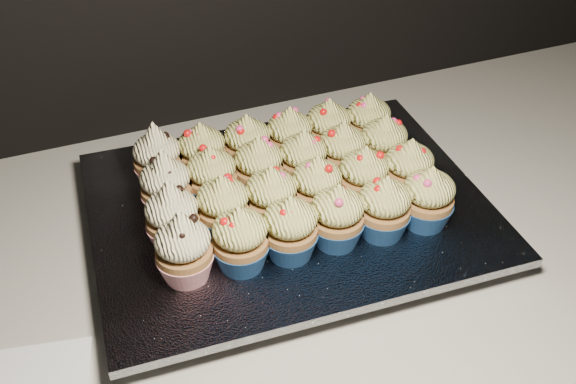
% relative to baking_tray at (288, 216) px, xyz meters
% --- Properties ---
extents(worktop, '(2.44, 0.64, 0.04)m').
position_rel_baking_tray_xyz_m(worktop, '(-0.07, -0.01, -0.03)').
color(worktop, beige).
rests_on(worktop, cabinet).
extents(baking_tray, '(0.47, 0.37, 0.02)m').
position_rel_baking_tray_xyz_m(baking_tray, '(0.00, 0.00, 0.00)').
color(baking_tray, black).
rests_on(baking_tray, worktop).
extents(foil_lining, '(0.51, 0.41, 0.01)m').
position_rel_baking_tray_xyz_m(foil_lining, '(-0.00, 0.00, 0.02)').
color(foil_lining, silver).
rests_on(foil_lining, baking_tray).
extents(cupcake_0, '(0.06, 0.06, 0.10)m').
position_rel_baking_tray_xyz_m(cupcake_0, '(-0.15, -0.08, 0.06)').
color(cupcake_0, '#AC1824').
rests_on(cupcake_0, foil_lining).
extents(cupcake_1, '(0.06, 0.06, 0.08)m').
position_rel_baking_tray_xyz_m(cupcake_1, '(-0.09, -0.08, 0.06)').
color(cupcake_1, navy).
rests_on(cupcake_1, foil_lining).
extents(cupcake_2, '(0.06, 0.06, 0.08)m').
position_rel_baking_tray_xyz_m(cupcake_2, '(-0.03, -0.09, 0.06)').
color(cupcake_2, navy).
rests_on(cupcake_2, foil_lining).
extents(cupcake_3, '(0.06, 0.06, 0.08)m').
position_rel_baking_tray_xyz_m(cupcake_3, '(0.02, -0.09, 0.06)').
color(cupcake_3, navy).
rests_on(cupcake_3, foil_lining).
extents(cupcake_4, '(0.06, 0.06, 0.08)m').
position_rel_baking_tray_xyz_m(cupcake_4, '(0.08, -0.09, 0.06)').
color(cupcake_4, navy).
rests_on(cupcake_4, foil_lining).
extents(cupcake_5, '(0.06, 0.06, 0.08)m').
position_rel_baking_tray_xyz_m(cupcake_5, '(0.14, -0.10, 0.06)').
color(cupcake_5, navy).
rests_on(cupcake_5, foil_lining).
extents(cupcake_6, '(0.06, 0.06, 0.10)m').
position_rel_baking_tray_xyz_m(cupcake_6, '(-0.15, -0.02, 0.06)').
color(cupcake_6, '#AC1824').
rests_on(cupcake_6, foil_lining).
extents(cupcake_7, '(0.06, 0.06, 0.08)m').
position_rel_baking_tray_xyz_m(cupcake_7, '(-0.09, -0.02, 0.06)').
color(cupcake_7, navy).
rests_on(cupcake_7, foil_lining).
extents(cupcake_8, '(0.06, 0.06, 0.08)m').
position_rel_baking_tray_xyz_m(cupcake_8, '(-0.03, -0.03, 0.06)').
color(cupcake_8, navy).
rests_on(cupcake_8, foil_lining).
extents(cupcake_9, '(0.06, 0.06, 0.08)m').
position_rel_baking_tray_xyz_m(cupcake_9, '(0.03, -0.03, 0.06)').
color(cupcake_9, navy).
rests_on(cupcake_9, foil_lining).
extents(cupcake_10, '(0.06, 0.06, 0.08)m').
position_rel_baking_tray_xyz_m(cupcake_10, '(0.09, -0.03, 0.06)').
color(cupcake_10, navy).
rests_on(cupcake_10, foil_lining).
extents(cupcake_11, '(0.06, 0.06, 0.08)m').
position_rel_baking_tray_xyz_m(cupcake_11, '(0.15, -0.04, 0.06)').
color(cupcake_11, navy).
rests_on(cupcake_11, foil_lining).
extents(cupcake_12, '(0.06, 0.06, 0.10)m').
position_rel_baking_tray_xyz_m(cupcake_12, '(-0.14, 0.04, 0.06)').
color(cupcake_12, '#AC1824').
rests_on(cupcake_12, foil_lining).
extents(cupcake_13, '(0.06, 0.06, 0.08)m').
position_rel_baking_tray_xyz_m(cupcake_13, '(-0.09, 0.04, 0.06)').
color(cupcake_13, navy).
rests_on(cupcake_13, foil_lining).
extents(cupcake_14, '(0.06, 0.06, 0.08)m').
position_rel_baking_tray_xyz_m(cupcake_14, '(-0.03, 0.03, 0.06)').
color(cupcake_14, navy).
rests_on(cupcake_14, foil_lining).
extents(cupcake_15, '(0.06, 0.06, 0.08)m').
position_rel_baking_tray_xyz_m(cupcake_15, '(0.03, 0.03, 0.06)').
color(cupcake_15, navy).
rests_on(cupcake_15, foil_lining).
extents(cupcake_16, '(0.06, 0.06, 0.08)m').
position_rel_baking_tray_xyz_m(cupcake_16, '(0.09, 0.03, 0.06)').
color(cupcake_16, navy).
rests_on(cupcake_16, foil_lining).
extents(cupcake_17, '(0.06, 0.06, 0.08)m').
position_rel_baking_tray_xyz_m(cupcake_17, '(0.14, 0.02, 0.06)').
color(cupcake_17, navy).
rests_on(cupcake_17, foil_lining).
extents(cupcake_18, '(0.06, 0.06, 0.10)m').
position_rel_baking_tray_xyz_m(cupcake_18, '(-0.14, 0.10, 0.06)').
color(cupcake_18, '#AC1824').
rests_on(cupcake_18, foil_lining).
extents(cupcake_19, '(0.06, 0.06, 0.08)m').
position_rel_baking_tray_xyz_m(cupcake_19, '(-0.08, 0.09, 0.06)').
color(cupcake_19, navy).
rests_on(cupcake_19, foil_lining).
extents(cupcake_20, '(0.06, 0.06, 0.08)m').
position_rel_baking_tray_xyz_m(cupcake_20, '(-0.02, 0.09, 0.06)').
color(cupcake_20, navy).
rests_on(cupcake_20, foil_lining).
extents(cupcake_21, '(0.06, 0.06, 0.08)m').
position_rel_baking_tray_xyz_m(cupcake_21, '(0.04, 0.08, 0.06)').
color(cupcake_21, navy).
rests_on(cupcake_21, foil_lining).
extents(cupcake_22, '(0.06, 0.06, 0.08)m').
position_rel_baking_tray_xyz_m(cupcake_22, '(0.09, 0.08, 0.06)').
color(cupcake_22, navy).
rests_on(cupcake_22, foil_lining).
extents(cupcake_23, '(0.06, 0.06, 0.08)m').
position_rel_baking_tray_xyz_m(cupcake_23, '(0.15, 0.08, 0.06)').
color(cupcake_23, navy).
rests_on(cupcake_23, foil_lining).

